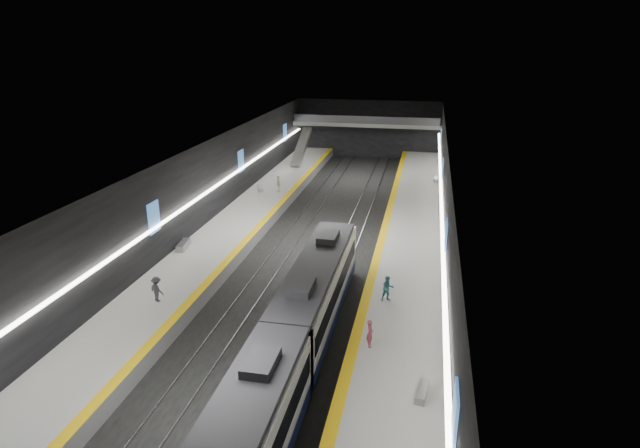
% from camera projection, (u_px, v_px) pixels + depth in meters
% --- Properties ---
extents(ground, '(70.00, 70.00, 0.00)m').
position_uv_depth(ground, '(317.00, 246.00, 44.14)').
color(ground, black).
rests_on(ground, ground).
extents(ceiling, '(20.00, 70.00, 0.04)m').
position_uv_depth(ceiling, '(317.00, 151.00, 41.47)').
color(ceiling, beige).
rests_on(ceiling, wall_left).
extents(wall_left, '(0.04, 70.00, 8.00)m').
position_uv_depth(wall_left, '(200.00, 193.00, 44.69)').
color(wall_left, black).
rests_on(wall_left, ground).
extents(wall_right, '(0.04, 70.00, 8.00)m').
position_uv_depth(wall_right, '(444.00, 207.00, 40.92)').
color(wall_right, black).
rests_on(wall_right, ground).
extents(wall_back, '(20.00, 0.04, 8.00)m').
position_uv_depth(wall_back, '(368.00, 129.00, 75.13)').
color(wall_back, black).
rests_on(wall_back, ground).
extents(platform_left, '(5.00, 70.00, 1.00)m').
position_uv_depth(platform_left, '(231.00, 234.00, 45.39)').
color(platform_left, slate).
rests_on(platform_left, ground).
extents(tile_surface_left, '(5.00, 70.00, 0.02)m').
position_uv_depth(tile_surface_left, '(230.00, 228.00, 45.22)').
color(tile_surface_left, '#ABABA6').
rests_on(tile_surface_left, platform_left).
extents(tactile_strip_left, '(0.60, 70.00, 0.02)m').
position_uv_depth(tactile_strip_left, '(255.00, 230.00, 44.80)').
color(tactile_strip_left, yellow).
rests_on(tactile_strip_left, platform_left).
extents(platform_right, '(5.00, 70.00, 1.00)m').
position_uv_depth(platform_right, '(409.00, 247.00, 42.56)').
color(platform_right, slate).
rests_on(platform_right, ground).
extents(tile_surface_right, '(5.00, 70.00, 0.02)m').
position_uv_depth(tile_surface_right, '(409.00, 241.00, 42.39)').
color(tile_surface_right, '#ABABA6').
rests_on(tile_surface_right, platform_right).
extents(tactile_strip_right, '(0.60, 70.00, 0.02)m').
position_uv_depth(tactile_strip_right, '(382.00, 239.00, 42.80)').
color(tactile_strip_right, yellow).
rests_on(tactile_strip_right, platform_right).
extents(rails, '(6.52, 70.00, 0.12)m').
position_uv_depth(rails, '(317.00, 245.00, 44.12)').
color(rails, gray).
rests_on(rails, ground).
extents(train, '(2.69, 29.42, 3.60)m').
position_uv_depth(train, '(285.00, 357.00, 25.09)').
color(train, '#0E1634').
rests_on(train, ground).
extents(ad_posters, '(19.94, 53.50, 2.20)m').
position_uv_depth(ad_posters, '(319.00, 190.00, 43.56)').
color(ad_posters, '#427BC7').
rests_on(ad_posters, wall_left).
extents(cove_light_left, '(0.25, 68.60, 0.12)m').
position_uv_depth(cove_light_left, '(203.00, 195.00, 44.72)').
color(cove_light_left, white).
rests_on(cove_light_left, wall_left).
extents(cove_light_right, '(0.25, 68.60, 0.12)m').
position_uv_depth(cove_light_right, '(442.00, 210.00, 41.02)').
color(cove_light_right, white).
rests_on(cove_light_right, wall_right).
extents(mezzanine_bridge, '(20.00, 3.00, 1.50)m').
position_uv_depth(mezzanine_bridge, '(366.00, 124.00, 72.87)').
color(mezzanine_bridge, gray).
rests_on(mezzanine_bridge, wall_left).
extents(escalator, '(1.20, 7.50, 3.92)m').
position_uv_depth(escalator, '(301.00, 147.00, 68.60)').
color(escalator, '#99999E').
rests_on(escalator, platform_left).
extents(bench_left_near, '(0.85, 2.08, 0.49)m').
position_uv_depth(bench_left_near, '(183.00, 245.00, 40.98)').
color(bench_left_near, '#99999E').
rests_on(bench_left_near, platform_left).
extents(bench_left_far, '(1.11, 1.85, 0.44)m').
position_uv_depth(bench_left_far, '(261.00, 188.00, 56.27)').
color(bench_left_far, '#99999E').
rests_on(bench_left_far, platform_left).
extents(bench_right_near, '(0.64, 1.63, 0.39)m').
position_uv_depth(bench_right_near, '(422.00, 392.00, 24.22)').
color(bench_right_near, '#99999E').
rests_on(bench_right_near, platform_right).
extents(bench_right_far, '(0.47, 1.64, 0.40)m').
position_uv_depth(bench_right_far, '(435.00, 179.00, 59.82)').
color(bench_right_far, '#99999E').
rests_on(bench_right_far, platform_right).
extents(passenger_right_a, '(0.48, 0.63, 1.53)m').
position_uv_depth(passenger_right_a, '(370.00, 334.00, 27.86)').
color(passenger_right_a, '#A93F53').
rests_on(passenger_right_a, platform_right).
extents(passenger_right_b, '(0.98, 0.90, 1.64)m').
position_uv_depth(passenger_right_b, '(388.00, 289.00, 32.66)').
color(passenger_right_b, teal).
rests_on(passenger_right_b, platform_right).
extents(passenger_left_a, '(0.77, 1.12, 1.76)m').
position_uv_depth(passenger_left_a, '(278.00, 184.00, 55.55)').
color(passenger_left_a, silver).
rests_on(passenger_left_a, platform_left).
extents(passenger_left_b, '(1.20, 0.97, 1.61)m').
position_uv_depth(passenger_left_b, '(157.00, 289.00, 32.61)').
color(passenger_left_b, '#39383F').
rests_on(passenger_left_b, platform_left).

